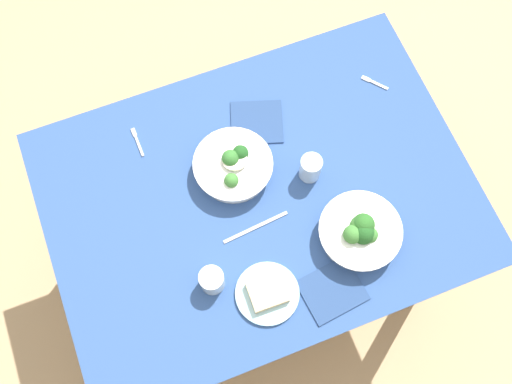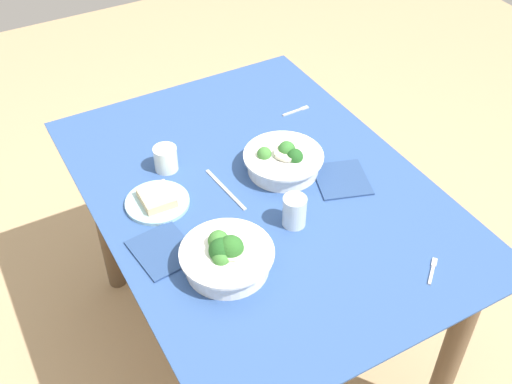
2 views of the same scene
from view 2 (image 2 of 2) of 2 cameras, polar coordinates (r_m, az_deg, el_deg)
ground_plane at (r=2.43m, az=0.31°, el=-13.44°), size 6.00×6.00×0.00m
dining_table at (r=1.94m, az=0.38°, el=-2.54°), size 1.30×0.94×0.77m
broccoli_bowl_far at (r=1.61m, az=-2.68°, el=-5.86°), size 0.24×0.24×0.11m
broccoli_bowl_near at (r=1.91m, az=2.51°, el=2.84°), size 0.24×0.24×0.10m
bread_side_plate at (r=1.82m, az=-8.97°, el=-0.78°), size 0.19×0.19×0.04m
water_glass_center at (r=1.72m, az=3.51°, el=-1.76°), size 0.07×0.07×0.09m
water_glass_side at (r=1.93m, az=-8.21°, el=3.02°), size 0.07×0.07×0.08m
fork_by_far_bowl at (r=1.69m, az=15.74°, el=-6.82°), size 0.07×0.08×0.00m
fork_by_near_bowl at (r=2.18m, az=3.74°, el=7.39°), size 0.01×0.10×0.00m
table_knife_left at (r=1.86m, az=-2.79°, el=0.24°), size 0.21×0.03×0.00m
napkin_folded_upper at (r=1.70m, az=-8.45°, el=-5.24°), size 0.19×0.16×0.01m
napkin_folded_lower at (r=1.91m, az=7.79°, el=1.15°), size 0.20×0.20×0.01m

